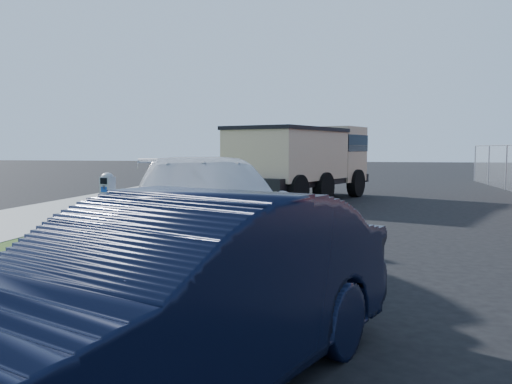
% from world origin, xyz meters
% --- Properties ---
extents(ground, '(120.00, 120.00, 0.00)m').
position_xyz_m(ground, '(0.00, 0.00, 0.00)').
color(ground, black).
rests_on(ground, ground).
extents(streetside, '(6.12, 50.00, 0.15)m').
position_xyz_m(streetside, '(-5.57, 2.00, 0.07)').
color(streetside, gray).
rests_on(streetside, ground).
extents(parking_meter, '(0.21, 0.17, 1.27)m').
position_xyz_m(parking_meter, '(-2.79, -1.24, 1.04)').
color(parking_meter, '#3F4247').
rests_on(parking_meter, ground).
extents(white_wagon, '(3.99, 5.80, 1.56)m').
position_xyz_m(white_wagon, '(-1.91, -0.20, 0.78)').
color(white_wagon, silver).
rests_on(white_wagon, ground).
extents(navy_sedan, '(2.92, 4.41, 1.38)m').
position_xyz_m(navy_sedan, '(-1.02, -3.91, 0.69)').
color(navy_sedan, black).
rests_on(navy_sedan, ground).
extents(dump_truck, '(4.37, 6.55, 2.42)m').
position_xyz_m(dump_truck, '(-1.59, 10.40, 1.36)').
color(dump_truck, black).
rests_on(dump_truck, ground).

